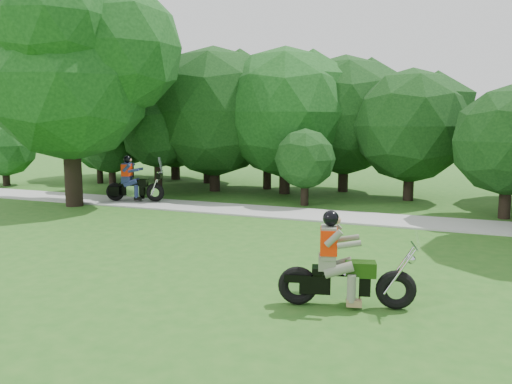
% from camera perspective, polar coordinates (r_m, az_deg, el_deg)
% --- Properties ---
extents(ground, '(100.00, 100.00, 0.00)m').
position_cam_1_polar(ground, '(10.50, -0.09, -10.57)').
color(ground, '#245B1A').
rests_on(ground, ground).
extents(walkway, '(60.00, 2.20, 0.06)m').
position_cam_1_polar(walkway, '(17.94, 9.51, -2.79)').
color(walkway, '#A3A39E').
rests_on(walkway, ground).
extents(tree_line, '(41.08, 11.48, 7.16)m').
position_cam_1_polar(tree_line, '(23.71, 12.50, 8.18)').
color(tree_line, black).
rests_on(tree_line, ground).
extents(big_tree_west, '(8.64, 6.56, 9.96)m').
position_cam_1_polar(big_tree_west, '(21.63, -20.19, 13.88)').
color(big_tree_west, black).
rests_on(big_tree_west, ground).
extents(chopper_motorcycle, '(2.46, 1.02, 1.78)m').
position_cam_1_polar(chopper_motorcycle, '(9.26, 9.55, -8.97)').
color(chopper_motorcycle, black).
rests_on(chopper_motorcycle, ground).
extents(touring_motorcycle, '(2.48, 1.23, 1.92)m').
position_cam_1_polar(touring_motorcycle, '(21.51, -14.07, 0.81)').
color(touring_motorcycle, black).
rests_on(touring_motorcycle, walkway).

